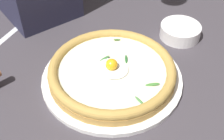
# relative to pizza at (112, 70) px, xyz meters

# --- Properties ---
(ground_plane) EXTENTS (2.40, 2.40, 0.03)m
(ground_plane) POSITION_rel_pizza_xyz_m (0.01, 0.01, -0.05)
(ground_plane) COLOR #3D383E
(ground_plane) RESTS_ON ground
(pizza_plate) EXTENTS (0.34, 0.34, 0.01)m
(pizza_plate) POSITION_rel_pizza_xyz_m (0.00, 0.00, -0.02)
(pizza_plate) COLOR white
(pizza_plate) RESTS_ON ground
(pizza) EXTENTS (0.31, 0.31, 0.05)m
(pizza) POSITION_rel_pizza_xyz_m (0.00, 0.00, 0.00)
(pizza) COLOR #BD8E44
(pizza) RESTS_ON pizza_plate
(side_bowl) EXTENTS (0.12, 0.12, 0.04)m
(side_bowl) POSITION_rel_pizza_xyz_m (-0.02, -0.27, -0.01)
(side_bowl) COLOR white
(side_bowl) RESTS_ON ground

